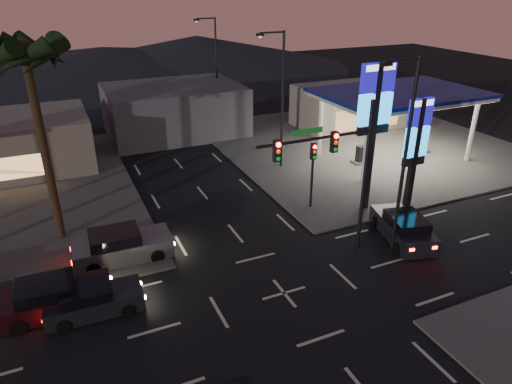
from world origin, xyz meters
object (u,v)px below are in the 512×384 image
pylon_sign_short (417,138)px  car_lane_a_front (93,300)px  car_lane_b_front (121,246)px  gas_station (399,96)px  car_lane_a_mid (54,298)px  suv_station (403,228)px  traffic_signal_mast (337,161)px  pylon_sign_tall (375,109)px

pylon_sign_short → car_lane_a_front: bearing=-173.2°
car_lane_a_front → car_lane_b_front: 4.17m
gas_station → pylon_sign_short: size_ratio=1.74×
car_lane_a_mid → suv_station: car_lane_a_mid is taller
traffic_signal_mast → car_lane_b_front: 11.68m
pylon_sign_short → suv_station: pylon_sign_short is taller
car_lane_a_front → car_lane_b_front: car_lane_b_front is taller
pylon_sign_tall → car_lane_a_front: 17.88m
car_lane_a_front → car_lane_b_front: size_ratio=0.83×
car_lane_a_mid → car_lane_a_front: bearing=-26.5°
pylon_sign_tall → car_lane_a_front: bearing=-168.8°
pylon_sign_short → traffic_signal_mast: bearing=-160.9°
gas_station → traffic_signal_mast: traffic_signal_mast is taller
pylon_sign_short → suv_station: size_ratio=1.43×
car_lane_a_front → suv_station: 16.32m
pylon_sign_short → traffic_signal_mast: size_ratio=0.88×
car_lane_a_front → pylon_sign_short: bearing=6.8°
traffic_signal_mast → pylon_sign_tall: bearing=36.5°
suv_station → car_lane_a_mid: bearing=175.7°
car_lane_a_front → suv_station: bearing=-2.1°
car_lane_a_mid → gas_station: bearing=19.5°
pylon_sign_short → suv_station: (-2.80, -2.88, -3.94)m
car_lane_a_mid → car_lane_b_front: 4.48m
gas_station → car_lane_a_front: gas_station is taller
gas_station → traffic_signal_mast: size_ratio=1.53×
pylon_sign_tall → pylon_sign_short: bearing=-21.8°
gas_station → pylon_sign_tall: size_ratio=1.36×
traffic_signal_mast → car_lane_a_mid: bearing=175.9°
traffic_signal_mast → car_lane_b_front: bearing=158.4°
car_lane_b_front → suv_station: (14.48, -4.34, -0.05)m
pylon_sign_short → traffic_signal_mast: (-7.24, -2.51, 0.57)m
car_lane_a_front → pylon_sign_tall: bearing=11.2°
gas_station → car_lane_a_mid: bearing=-160.5°
gas_station → pylon_sign_short: 9.02m
pylon_sign_tall → traffic_signal_mast: size_ratio=1.12×
car_lane_b_front → pylon_sign_short: bearing=-4.8°
pylon_sign_short → car_lane_a_mid: pylon_sign_short is taller
pylon_sign_short → gas_station: bearing=56.3°
gas_station → car_lane_b_front: size_ratio=2.40×
car_lane_a_front → suv_station: suv_station is taller
suv_station → gas_station: bearing=53.1°
pylon_sign_tall → suv_station: bearing=-94.4°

